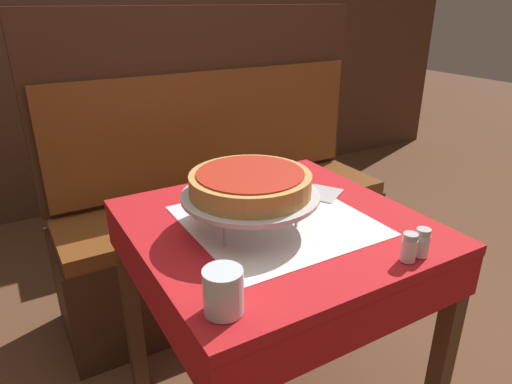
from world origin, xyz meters
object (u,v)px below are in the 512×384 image
at_px(dining_table_rear, 163,123).
at_px(booth_bench, 225,218).
at_px(dining_table_front, 276,251).
at_px(deep_dish_pizza, 250,183).
at_px(water_glass_near, 223,291).
at_px(pepper_shaker, 422,243).
at_px(pizza_server, 316,200).
at_px(salt_shaker, 409,247).
at_px(condiment_caddy, 162,97).
at_px(pizza_pan_stand, 250,197).

height_order(dining_table_rear, booth_bench, booth_bench).
height_order(dining_table_front, dining_table_rear, dining_table_front).
distance_m(booth_bench, deep_dish_pizza, 0.93).
relative_size(dining_table_rear, water_glass_near, 7.78).
distance_m(water_glass_near, pepper_shaker, 0.50).
xyz_separation_m(pizza_server, pepper_shaker, (0.02, -0.38, 0.03)).
xyz_separation_m(water_glass_near, salt_shaker, (0.46, -0.05, -0.01)).
bearing_deg(pizza_server, water_glass_near, -145.07).
relative_size(booth_bench, salt_shaker, 20.91).
bearing_deg(pizza_server, pepper_shaker, -87.03).
bearing_deg(pepper_shaker, pizza_server, 92.97).
xyz_separation_m(dining_table_front, condiment_caddy, (0.26, 1.67, 0.13)).
xyz_separation_m(dining_table_rear, pizza_pan_stand, (-0.34, -1.66, 0.21)).
bearing_deg(dining_table_front, condiment_caddy, 81.06).
height_order(dining_table_front, water_glass_near, water_glass_near).
bearing_deg(booth_bench, condiment_caddy, 86.13).
xyz_separation_m(dining_table_front, pepper_shaker, (0.20, -0.33, 0.13)).
relative_size(pizza_server, water_glass_near, 2.80).
xyz_separation_m(booth_bench, deep_dish_pizza, (-0.28, -0.74, 0.49)).
bearing_deg(pepper_shaker, deep_dish_pizza, 129.64).
bearing_deg(pepper_shaker, dining_table_front, 120.26).
xyz_separation_m(pizza_pan_stand, salt_shaker, (0.23, -0.34, -0.05)).
distance_m(salt_shaker, pepper_shaker, 0.04).
distance_m(booth_bench, water_glass_near, 1.21).
xyz_separation_m(booth_bench, condiment_caddy, (0.06, 0.94, 0.39)).
distance_m(dining_table_front, pizza_server, 0.21).
relative_size(dining_table_front, condiment_caddy, 4.63).
xyz_separation_m(dining_table_front, deep_dish_pizza, (-0.08, 0.00, 0.23)).
xyz_separation_m(dining_table_rear, pepper_shaker, (-0.06, -2.00, 0.16)).
bearing_deg(pizza_server, booth_bench, 87.96).
distance_m(booth_bench, pepper_shaker, 1.14).
bearing_deg(deep_dish_pizza, dining_table_front, -0.45).
relative_size(dining_table_rear, pizza_pan_stand, 2.00).
xyz_separation_m(pizza_server, salt_shaker, (-0.02, -0.38, 0.03)).
bearing_deg(dining_table_rear, booth_bench, -93.33).
bearing_deg(deep_dish_pizza, booth_bench, 68.99).
relative_size(deep_dish_pizza, condiment_caddy, 1.92).
distance_m(dining_table_front, booth_bench, 0.81).
bearing_deg(dining_table_rear, water_glass_near, -106.04).
bearing_deg(salt_shaker, pizza_pan_stand, 124.97).
bearing_deg(booth_bench, pizza_server, -92.04).
height_order(water_glass_near, salt_shaker, water_glass_near).
bearing_deg(water_glass_near, pizza_pan_stand, 52.12).
relative_size(booth_bench, pizza_server, 5.65).
bearing_deg(deep_dish_pizza, salt_shaker, -55.03).
xyz_separation_m(dining_table_rear, salt_shaker, (-0.10, -2.00, 0.16)).
bearing_deg(booth_bench, pizza_pan_stand, -111.01).
xyz_separation_m(deep_dish_pizza, salt_shaker, (0.23, -0.34, -0.09)).
bearing_deg(booth_bench, salt_shaker, -92.55).
bearing_deg(condiment_caddy, pizza_pan_stand, -101.68).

